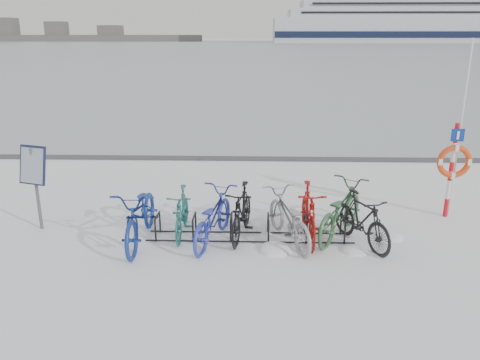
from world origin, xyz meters
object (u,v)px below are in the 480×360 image
at_px(info_board, 33,170).
at_px(cruise_ferry, 413,17).
at_px(lifebuoy_station, 454,162).
at_px(bike_rack, 250,229).

height_order(info_board, cruise_ferry, cruise_ferry).
xyz_separation_m(lifebuoy_station, cruise_ferry, (67.75, 218.29, 10.26)).
relative_size(lifebuoy_station, cruise_ferry, 0.03).
bearing_deg(info_board, cruise_ferry, 88.25).
bearing_deg(cruise_ferry, lifebuoy_station, -107.24).
bearing_deg(info_board, lifebuoy_station, 23.53).
xyz_separation_m(bike_rack, cruise_ferry, (72.01, 219.50, 11.34)).
bearing_deg(lifebuoy_station, cruise_ferry, 72.76).
bearing_deg(cruise_ferry, info_board, -109.19).
xyz_separation_m(info_board, cruise_ferry, (76.28, 219.20, 10.27)).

